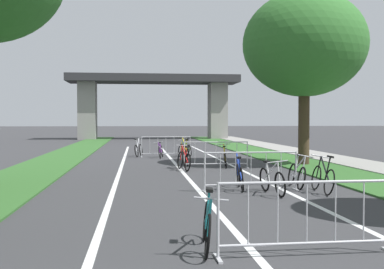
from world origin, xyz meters
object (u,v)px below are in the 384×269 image
(crowd_barrier_third, at_px, (216,155))
(bicycle_teal_2, at_px, (207,225))
(bicycle_yellow_11, at_px, (184,150))
(bicycle_red_3, at_px, (184,160))
(bicycle_orange_4, at_px, (185,158))
(crowd_barrier_nearest, at_px, (307,219))
(bicycle_black_5, at_px, (323,178))
(tree_right_oak_near, at_px, (304,45))
(bicycle_purple_6, at_px, (161,151))
(bicycle_yellow_1, at_px, (225,158))
(crowd_barrier_second, at_px, (251,171))
(bicycle_white_7, at_px, (272,180))
(bicycle_silver_10, at_px, (297,175))
(bicycle_blue_9, at_px, (240,176))
(bicycle_green_8, at_px, (186,149))
(bicycle_silver_0, at_px, (139,150))

(crowd_barrier_third, relative_size, bicycle_teal_2, 1.59)
(bicycle_yellow_11, bearing_deg, bicycle_teal_2, -106.29)
(bicycle_red_3, relative_size, bicycle_orange_4, 1.00)
(crowd_barrier_third, bearing_deg, crowd_barrier_nearest, -93.48)
(crowd_barrier_third, height_order, bicycle_black_5, crowd_barrier_third)
(tree_right_oak_near, distance_m, bicycle_purple_6, 8.71)
(bicycle_teal_2, relative_size, bicycle_black_5, 0.97)
(crowd_barrier_nearest, xyz_separation_m, bicycle_purple_6, (-1.16, 17.47, -0.18))
(tree_right_oak_near, relative_size, bicycle_purple_6, 4.59)
(bicycle_yellow_1, bearing_deg, crowd_barrier_second, -86.01)
(bicycle_black_5, bearing_deg, bicycle_red_3, 119.86)
(crowd_barrier_third, distance_m, bicycle_white_7, 6.62)
(bicycle_purple_6, distance_m, bicycle_silver_10, 11.47)
(bicycle_orange_4, relative_size, bicycle_purple_6, 1.05)
(bicycle_black_5, xyz_separation_m, bicycle_blue_9, (-2.01, 0.85, -0.01))
(bicycle_silver_10, bearing_deg, bicycle_red_3, -58.26)
(bicycle_yellow_1, xyz_separation_m, bicycle_yellow_11, (-1.16, 5.20, 0.03))
(crowd_barrier_second, relative_size, bicycle_white_7, 1.55)
(bicycle_orange_4, relative_size, bicycle_green_8, 0.97)
(bicycle_purple_6, height_order, bicycle_white_7, bicycle_white_7)
(bicycle_orange_4, relative_size, bicycle_silver_10, 1.00)
(crowd_barrier_third, bearing_deg, bicycle_red_3, -157.93)
(bicycle_red_3, distance_m, bicycle_yellow_11, 6.13)
(crowd_barrier_second, distance_m, bicycle_white_7, 0.74)
(bicycle_silver_0, distance_m, bicycle_white_7, 13.44)
(bicycle_purple_6, relative_size, bicycle_blue_9, 0.94)
(bicycle_yellow_1, bearing_deg, bicycle_green_8, 106.96)
(bicycle_red_3, relative_size, bicycle_silver_10, 1.00)
(bicycle_teal_2, relative_size, bicycle_silver_10, 0.97)
(crowd_barrier_nearest, relative_size, bicycle_teal_2, 1.59)
(bicycle_black_5, bearing_deg, bicycle_white_7, -172.85)
(bicycle_green_8, bearing_deg, crowd_barrier_second, -98.70)
(crowd_barrier_second, relative_size, bicycle_orange_4, 1.55)
(bicycle_silver_0, distance_m, bicycle_teal_2, 17.96)
(crowd_barrier_second, bearing_deg, crowd_barrier_third, 89.41)
(bicycle_yellow_11, bearing_deg, bicycle_green_8, 64.42)
(bicycle_silver_0, distance_m, bicycle_yellow_1, 6.94)
(crowd_barrier_nearest, relative_size, crowd_barrier_third, 1.00)
(bicycle_blue_9, distance_m, bicycle_yellow_11, 11.24)
(bicycle_teal_2, bearing_deg, bicycle_red_3, -87.42)
(bicycle_blue_9, bearing_deg, tree_right_oak_near, 64.54)
(bicycle_silver_0, height_order, bicycle_black_5, bicycle_black_5)
(tree_right_oak_near, height_order, bicycle_blue_9, tree_right_oak_near)
(tree_right_oak_near, height_order, crowd_barrier_second, tree_right_oak_near)
(bicycle_orange_4, height_order, bicycle_green_8, bicycle_orange_4)
(bicycle_teal_2, bearing_deg, bicycle_black_5, -120.54)
(bicycle_yellow_1, distance_m, bicycle_green_8, 6.22)
(crowd_barrier_second, bearing_deg, bicycle_silver_10, 17.71)
(tree_right_oak_near, bearing_deg, bicycle_black_5, -106.16)
(tree_right_oak_near, xyz_separation_m, bicycle_white_7, (-3.54, -7.52, -4.68))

